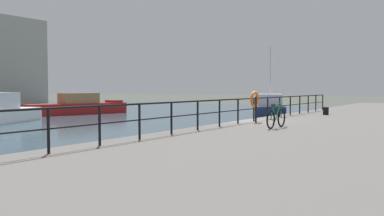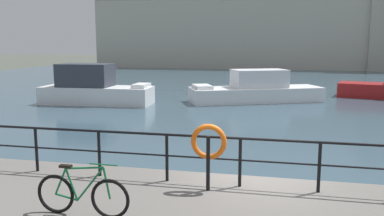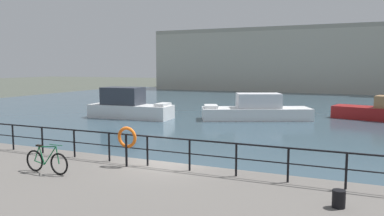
% 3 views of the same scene
% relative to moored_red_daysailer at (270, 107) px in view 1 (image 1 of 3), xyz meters
% --- Properties ---
extents(ground_plane, '(240.00, 240.00, 0.00)m').
position_rel_moored_red_daysailer_xyz_m(ground_plane, '(-18.45, -6.22, -0.76)').
color(ground_plane, '#4C5147').
extents(moored_red_daysailer, '(7.43, 5.21, 6.32)m').
position_rel_moored_red_daysailer_xyz_m(moored_red_daysailer, '(0.00, 0.00, 0.00)').
color(moored_red_daysailer, navy).
rests_on(moored_red_daysailer, water_basin).
extents(moored_cabin_cruiser, '(10.16, 4.86, 2.06)m').
position_rel_moored_red_daysailer_xyz_m(moored_cabin_cruiser, '(-8.69, 16.39, -0.00)').
color(moored_cabin_cruiser, maroon).
rests_on(moored_cabin_cruiser, water_basin).
extents(quay_railing, '(24.24, 0.07, 1.08)m').
position_rel_moored_red_daysailer_xyz_m(quay_railing, '(-19.55, -6.97, 1.00)').
color(quay_railing, black).
rests_on(quay_railing, quay_promenade).
extents(parked_bicycle, '(1.77, 0.09, 0.98)m').
position_rel_moored_red_daysailer_xyz_m(parked_bicycle, '(-21.30, -9.07, 0.65)').
color(parked_bicycle, black).
rests_on(parked_bicycle, quay_promenade).
extents(mooring_bollard, '(0.32, 0.32, 0.44)m').
position_rel_moored_red_daysailer_xyz_m(mooring_bollard, '(-12.43, -8.53, 0.48)').
color(mooring_bollard, black).
rests_on(mooring_bollard, quay_promenade).
extents(life_ring_stand, '(0.75, 0.16, 1.40)m').
position_rel_moored_red_daysailer_xyz_m(life_ring_stand, '(-19.36, -7.30, 1.23)').
color(life_ring_stand, black).
rests_on(life_ring_stand, quay_promenade).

